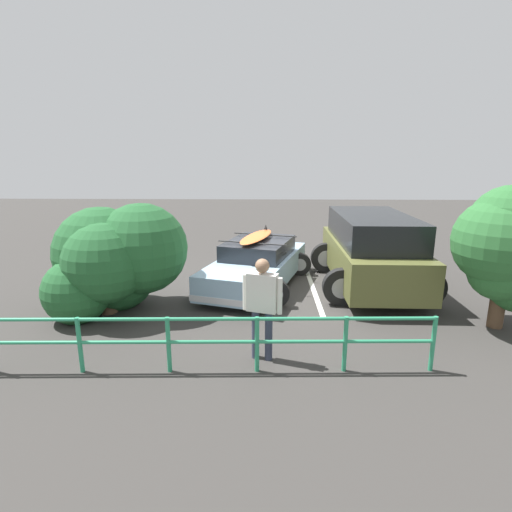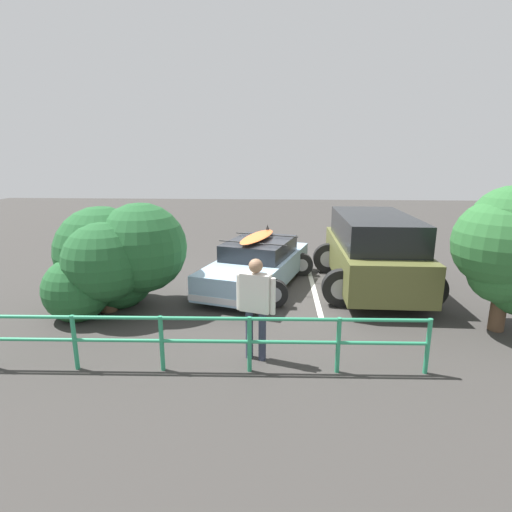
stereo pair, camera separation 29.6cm
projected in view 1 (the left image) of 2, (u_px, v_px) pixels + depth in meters
name	position (u px, v px, depth m)	size (l,w,h in m)	color
ground_plane	(273.00, 289.00, 10.24)	(44.00, 44.00, 0.02)	#383533
parking_stripe	(312.00, 286.00, 10.42)	(4.16, 0.12, 0.00)	silver
sedan_car	(257.00, 264.00, 10.35)	(3.04, 4.56, 1.47)	#8CADC6
suv_car	(371.00, 250.00, 10.15)	(2.78, 4.69, 1.89)	brown
person_bystander	(262.00, 300.00, 6.44)	(0.64, 0.34, 1.72)	#33384C
railing_fence	(168.00, 336.00, 6.14)	(8.29, 0.35, 0.91)	#2D9366
bush_near_left	(114.00, 261.00, 8.56)	(2.88, 2.40, 2.42)	brown
bush_near_right	(500.00, 247.00, 7.51)	(1.93, 1.83, 2.80)	brown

